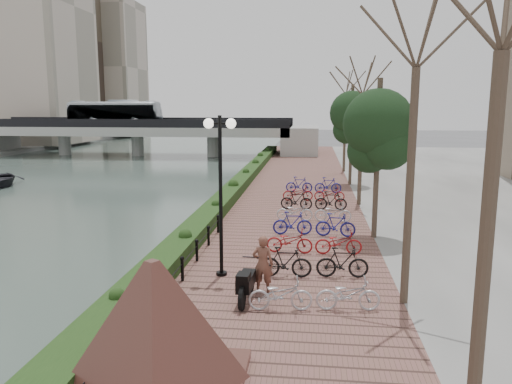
# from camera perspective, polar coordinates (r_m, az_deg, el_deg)

# --- Properties ---
(ground) EXTENTS (220.00, 220.00, 0.00)m
(ground) POSITION_cam_1_polar(r_m,az_deg,el_deg) (14.10, -17.29, -15.49)
(ground) COLOR #59595B
(ground) RESTS_ON ground
(river_water) EXTENTS (30.00, 130.00, 0.02)m
(river_water) POSITION_cam_1_polar(r_m,az_deg,el_deg) (42.30, -22.43, 1.12)
(river_water) COLOR #4C5F56
(river_water) RESTS_ON ground
(promenade) EXTENTS (8.00, 75.00, 0.50)m
(promenade) POSITION_cam_1_polar(r_m,az_deg,el_deg) (29.68, 3.67, -1.14)
(promenade) COLOR brown
(promenade) RESTS_ON ground
(hedge) EXTENTS (1.10, 56.00, 0.60)m
(hedge) POSITION_cam_1_polar(r_m,az_deg,el_deg) (32.36, -2.12, 0.79)
(hedge) COLOR #1A3613
(hedge) RESTS_ON promenade
(chain_fence) EXTENTS (0.10, 14.10, 0.70)m
(chain_fence) POSITION_cam_1_polar(r_m,az_deg,el_deg) (15.05, -9.40, -9.99)
(chain_fence) COLOR black
(chain_fence) RESTS_ON promenade
(granite_monument) EXTENTS (4.45, 4.45, 2.66)m
(granite_monument) POSITION_cam_1_polar(r_m,az_deg,el_deg) (9.80, -11.53, -15.00)
(granite_monument) COLOR #44281D
(granite_monument) RESTS_ON promenade
(lamppost) EXTENTS (1.02, 0.32, 5.13)m
(lamppost) POSITION_cam_1_polar(r_m,az_deg,el_deg) (15.61, -4.11, 3.40)
(lamppost) COLOR black
(lamppost) RESTS_ON promenade
(motorcycle) EXTENTS (0.64, 1.76, 1.08)m
(motorcycle) POSITION_cam_1_polar(r_m,az_deg,el_deg) (14.24, -1.07, -10.22)
(motorcycle) COLOR black
(motorcycle) RESTS_ON promenade
(pedestrian) EXTENTS (0.64, 0.44, 1.71)m
(pedestrian) POSITION_cam_1_polar(r_m,az_deg,el_deg) (14.73, 0.78, -8.23)
(pedestrian) COLOR brown
(pedestrian) RESTS_ON promenade
(bicycle_parking) EXTENTS (2.40, 19.89, 1.00)m
(bicycle_parking) POSITION_cam_1_polar(r_m,az_deg,el_deg) (22.29, 6.62, -3.01)
(bicycle_parking) COLOR silver
(bicycle_parking) RESTS_ON promenade
(street_trees) EXTENTS (3.20, 37.12, 6.80)m
(street_trees) POSITION_cam_1_polar(r_m,az_deg,el_deg) (24.52, 12.60, 4.42)
(street_trees) COLOR #3B3022
(street_trees) RESTS_ON promenade
(bridge) EXTENTS (36.00, 10.77, 6.50)m
(bridge) POSITION_cam_1_polar(r_m,az_deg,el_deg) (60.39, -13.93, 7.22)
(bridge) COLOR #A4A49F
(bridge) RESTS_ON ground
(far_buildings) EXTENTS (35.00, 38.00, 38.00)m
(far_buildings) POSITION_cam_1_polar(r_m,az_deg,el_deg) (91.23, -25.63, 15.41)
(far_buildings) COLOR #B9AA9A
(far_buildings) RESTS_ON far_bank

